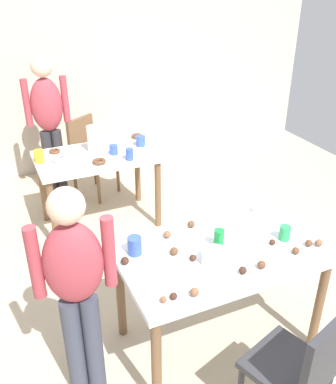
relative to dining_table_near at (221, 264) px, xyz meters
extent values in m
plane|color=tan|center=(-0.08, 0.13, -0.65)|extent=(6.40, 6.40, 0.00)
cube|color=#BCB2A3|center=(-0.08, 3.33, 0.65)|extent=(6.40, 0.10, 2.60)
cube|color=silver|center=(0.00, 0.00, 0.08)|extent=(1.29, 0.75, 0.04)
cylinder|color=brown|center=(-0.58, -0.32, -0.30)|extent=(0.06, 0.06, 0.71)
cylinder|color=brown|center=(0.58, -0.32, -0.30)|extent=(0.06, 0.06, 0.71)
cylinder|color=brown|center=(-0.58, 0.32, -0.30)|extent=(0.06, 0.06, 0.71)
cylinder|color=brown|center=(0.58, 0.32, -0.30)|extent=(0.06, 0.06, 0.71)
cube|color=white|center=(-0.30, 1.82, 0.08)|extent=(1.13, 0.69, 0.04)
cylinder|color=brown|center=(-0.80, 1.53, -0.30)|extent=(0.06, 0.06, 0.71)
cylinder|color=brown|center=(0.21, 1.53, -0.30)|extent=(0.06, 0.06, 0.71)
cylinder|color=brown|center=(-0.80, 2.10, -0.30)|extent=(0.06, 0.06, 0.71)
cylinder|color=brown|center=(0.21, 2.10, -0.30)|extent=(0.06, 0.06, 0.71)
cube|color=#2D2D33|center=(0.04, -0.68, -0.22)|extent=(0.50, 0.50, 0.04)
cube|color=#2D2D33|center=(0.09, -0.85, 0.01)|extent=(0.37, 0.16, 0.42)
cylinder|color=#2D2D33|center=(0.15, -0.46, -0.45)|extent=(0.04, 0.04, 0.41)
cube|color=brown|center=(-0.16, 2.44, -0.22)|extent=(0.56, 0.56, 0.04)
cube|color=brown|center=(-0.26, 2.59, 0.01)|extent=(0.34, 0.25, 0.42)
cylinder|color=brown|center=(0.07, 2.40, -0.45)|extent=(0.04, 0.04, 0.41)
cylinder|color=brown|center=(-0.21, 2.21, -0.45)|extent=(0.04, 0.04, 0.41)
cylinder|color=brown|center=(-0.12, 2.68, -0.45)|extent=(0.04, 0.04, 0.41)
cylinder|color=brown|center=(-0.40, 2.49, -0.45)|extent=(0.04, 0.04, 0.41)
cylinder|color=#383D4C|center=(-0.98, -0.01, -0.30)|extent=(0.11, 0.11, 0.71)
cylinder|color=#383D4C|center=(-0.87, -0.03, -0.30)|extent=(0.11, 0.11, 0.71)
ellipsoid|color=#9E3842|center=(-0.92, -0.02, 0.31)|extent=(0.35, 0.25, 0.50)
sphere|color=beige|center=(-0.92, -0.02, 0.66)|extent=(0.19, 0.19, 0.19)
cylinder|color=#9E3842|center=(-1.11, 0.01, 0.35)|extent=(0.08, 0.08, 0.43)
cylinder|color=#9E3842|center=(-0.74, -0.05, 0.35)|extent=(0.08, 0.08, 0.43)
cylinder|color=#28282D|center=(-0.54, 2.53, -0.26)|extent=(0.11, 0.11, 0.79)
cylinder|color=#28282D|center=(-0.65, 2.54, -0.26)|extent=(0.11, 0.11, 0.79)
ellipsoid|color=#9E3842|center=(-0.59, 2.53, 0.42)|extent=(0.33, 0.22, 0.56)
sphere|color=beige|center=(-0.59, 2.53, 0.80)|extent=(0.21, 0.21, 0.21)
cylinder|color=#9E3842|center=(-0.40, 2.52, 0.46)|extent=(0.07, 0.07, 0.48)
cylinder|color=#9E3842|center=(-0.78, 2.55, 0.46)|extent=(0.07, 0.07, 0.48)
cylinder|color=white|center=(-0.10, -0.08, 0.14)|extent=(0.17, 0.17, 0.08)
cylinder|color=#198438|center=(0.01, 0.06, 0.16)|extent=(0.07, 0.07, 0.12)
cube|color=silver|center=(0.22, 0.11, 0.10)|extent=(0.17, 0.02, 0.01)
cylinder|color=white|center=(0.49, 0.31, 0.15)|extent=(0.09, 0.09, 0.10)
cylinder|color=green|center=(0.44, -0.05, 0.15)|extent=(0.07, 0.07, 0.10)
cylinder|color=#3351B2|center=(-0.50, 0.21, 0.16)|extent=(0.09, 0.09, 0.12)
sphere|color=#3D2319|center=(-0.60, 0.13, 0.12)|extent=(0.05, 0.05, 0.05)
sphere|color=#3D2319|center=(-0.21, -0.01, 0.12)|extent=(0.04, 0.04, 0.04)
sphere|color=brown|center=(0.41, -0.21, 0.12)|extent=(0.05, 0.05, 0.05)
sphere|color=#3D2319|center=(0.34, -0.07, 0.12)|extent=(0.04, 0.04, 0.04)
sphere|color=#3D2319|center=(0.00, -0.23, 0.12)|extent=(0.05, 0.05, 0.05)
sphere|color=brown|center=(-0.52, -0.27, 0.12)|extent=(0.04, 0.04, 0.04)
sphere|color=brown|center=(-0.05, 0.33, 0.12)|extent=(0.05, 0.05, 0.05)
sphere|color=brown|center=(-0.29, 0.10, 0.12)|extent=(0.05, 0.05, 0.05)
sphere|color=brown|center=(0.13, -0.24, 0.12)|extent=(0.05, 0.05, 0.05)
sphere|color=#3D2319|center=(-0.46, -0.27, 0.12)|extent=(0.04, 0.04, 0.04)
sphere|color=brown|center=(-0.25, 0.28, 0.12)|extent=(0.05, 0.05, 0.05)
sphere|color=brown|center=(-0.34, -0.29, 0.12)|extent=(0.05, 0.05, 0.05)
sphere|color=brown|center=(0.60, -0.20, 0.12)|extent=(0.05, 0.05, 0.05)
sphere|color=brown|center=(0.54, -0.17, 0.12)|extent=(0.05, 0.05, 0.05)
cylinder|color=white|center=(-0.30, 1.91, 0.22)|extent=(0.10, 0.10, 0.25)
cylinder|color=#3351B2|center=(-0.05, 1.58, 0.15)|extent=(0.07, 0.07, 0.11)
cylinder|color=yellow|center=(-0.81, 1.86, 0.16)|extent=(0.09, 0.09, 0.11)
cylinder|color=#3351B2|center=(0.16, 1.85, 0.15)|extent=(0.09, 0.09, 0.10)
cylinder|color=#3351B2|center=(-0.14, 1.76, 0.15)|extent=(0.08, 0.08, 0.09)
torus|color=brown|center=(-0.65, 2.03, 0.11)|extent=(0.11, 0.11, 0.03)
torus|color=pink|center=(-0.65, 1.83, 0.12)|extent=(0.14, 0.14, 0.04)
torus|color=brown|center=(0.21, 2.07, 0.12)|extent=(0.12, 0.12, 0.03)
torus|color=brown|center=(-0.33, 1.62, 0.12)|extent=(0.12, 0.12, 0.04)
camera|label=1|loc=(-1.21, -1.88, 1.71)|focal=40.38mm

